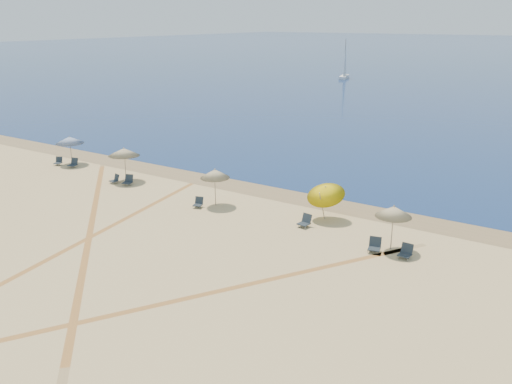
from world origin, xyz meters
TOP-DOWN VIEW (x-y plane):
  - wet_sand at (0.00, 24.00)m, footprint 500.00×500.00m
  - umbrella_0 at (-18.97, 21.42)m, footprint 2.26×2.26m
  - umbrella_1 at (-11.75, 20.46)m, footprint 2.27×2.29m
  - umbrella_2 at (-2.91, 19.72)m, footprint 1.88×1.89m
  - umbrella_3 at (4.11, 21.14)m, footprint 2.25×2.28m
  - umbrella_4 at (8.92, 19.10)m, footprint 1.85×1.85m
  - chair_0 at (-19.67, 20.63)m, footprint 0.76×0.80m
  - chair_1 at (-18.05, 20.82)m, footprint 0.75×0.83m
  - chair_2 at (-11.95, 19.58)m, footprint 0.66×0.72m
  - chair_3 at (-10.81, 19.77)m, footprint 0.79×0.86m
  - chair_4 at (-3.57, 18.79)m, footprint 0.69×0.75m
  - chair_5 at (3.68, 19.52)m, footprint 0.70×0.78m
  - chair_6 at (8.31, 18.39)m, footprint 0.76×0.83m
  - chair_7 at (9.90, 18.49)m, footprint 0.62×0.72m
  - sailboat_2 at (-27.40, 94.87)m, footprint 2.59×5.29m
  - tire_tracks at (-3.04, 10.18)m, footprint 49.06×44.48m

SIDE VIEW (x-z plane):
  - tire_tracks at x=-3.04m, z-range 0.00..0.00m
  - wet_sand at x=0.00m, z-range 0.00..0.00m
  - chair_2 at x=-11.95m, z-range -0.04..0.60m
  - chair_4 at x=-3.57m, z-range -0.04..0.60m
  - chair_0 at x=-19.67m, z-range -0.04..0.61m
  - chair_7 at x=9.90m, z-range -0.04..0.67m
  - chair_5 at x=3.68m, z-range -0.04..0.68m
  - chair_6 at x=8.31m, z-range -0.04..0.69m
  - chair_1 at x=-18.05m, z-range -0.04..0.69m
  - chair_3 at x=-10.81m, z-range -0.04..0.70m
  - umbrella_3 at x=4.11m, z-range 0.51..2.97m
  - umbrella_0 at x=-18.97m, z-range 0.83..3.17m
  - umbrella_2 at x=-2.91m, z-range 0.87..3.29m
  - umbrella_4 at x=8.92m, z-range 0.87..3.30m
  - umbrella_1 at x=-11.75m, z-range 0.91..3.41m
  - sailboat_2 at x=-27.40m, z-range -1.51..6.12m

